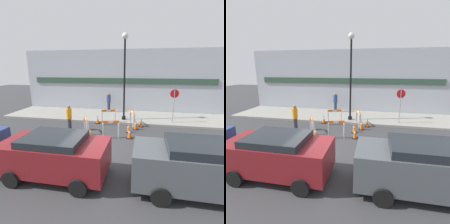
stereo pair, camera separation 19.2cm
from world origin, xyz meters
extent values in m
plane|color=#38383A|center=(0.00, 0.00, 0.00)|extent=(60.00, 60.00, 0.00)
cube|color=gray|center=(0.00, 6.41, 0.07)|extent=(18.00, 3.81, 0.14)
cube|color=#A3A8B2|center=(0.00, 8.39, 2.75)|extent=(18.00, 0.12, 5.50)
cube|color=#2D4738|center=(0.00, 8.28, 2.80)|extent=(16.20, 0.10, 0.50)
cylinder|color=black|center=(0.78, 5.30, 0.26)|extent=(0.29, 0.29, 0.24)
cylinder|color=black|center=(0.78, 5.30, 3.00)|extent=(0.13, 0.13, 5.72)
sphere|color=silver|center=(0.78, 5.30, 6.03)|extent=(0.44, 0.44, 0.44)
cylinder|color=gray|center=(4.29, 5.18, 1.31)|extent=(0.06, 0.06, 2.34)
cylinder|color=red|center=(4.29, 5.18, 2.21)|extent=(0.60, 0.09, 0.60)
cube|color=white|center=(-1.46, 2.86, 0.40)|extent=(0.14, 0.12, 0.80)
cube|color=white|center=(-1.02, 2.13, 0.40)|extent=(0.14, 0.12, 0.80)
cube|color=orange|center=(-1.24, 2.49, 0.88)|extent=(0.48, 0.80, 0.15)
cube|color=white|center=(-1.24, 2.49, 0.88)|extent=(0.16, 0.25, 0.14)
cube|color=white|center=(0.02, 1.74, 0.45)|extent=(0.09, 0.14, 0.90)
cube|color=white|center=(0.88, 1.97, 0.45)|extent=(0.09, 0.14, 0.90)
cube|color=orange|center=(0.45, 1.86, 0.98)|extent=(0.92, 0.27, 0.15)
cube|color=white|center=(0.45, 1.86, 0.98)|extent=(0.28, 0.10, 0.14)
cube|color=white|center=(1.62, 4.06, 0.45)|extent=(0.14, 0.11, 0.91)
cube|color=white|center=(1.31, 4.64, 0.45)|extent=(0.14, 0.11, 0.91)
cube|color=orange|center=(1.47, 4.35, 0.98)|extent=(0.36, 0.65, 0.15)
cube|color=white|center=(1.47, 4.35, 0.98)|extent=(0.13, 0.21, 0.14)
cube|color=white|center=(0.25, 4.49, 0.46)|extent=(0.10, 0.14, 0.92)
cube|color=white|center=(-0.63, 4.21, 0.46)|extent=(0.10, 0.14, 0.92)
cube|color=orange|center=(-0.19, 4.35, 1.00)|extent=(0.95, 0.32, 0.15)
cube|color=white|center=(-0.19, 4.35, 1.00)|extent=(0.29, 0.12, 0.14)
cube|color=black|center=(-1.02, 4.40, 0.02)|extent=(0.30, 0.30, 0.04)
cone|color=orange|center=(-1.02, 4.40, 0.34)|extent=(0.23, 0.22, 0.60)
cylinder|color=white|center=(-1.02, 4.40, 0.37)|extent=(0.13, 0.13, 0.08)
cube|color=black|center=(1.36, 2.98, 0.02)|extent=(0.30, 0.30, 0.04)
cone|color=orange|center=(1.36, 2.98, 0.33)|extent=(0.23, 0.22, 0.59)
cylinder|color=white|center=(1.36, 2.98, 0.36)|extent=(0.13, 0.13, 0.08)
cube|color=black|center=(1.50, 2.03, 0.02)|extent=(0.30, 0.30, 0.04)
cone|color=orange|center=(1.50, 2.03, 0.34)|extent=(0.23, 0.22, 0.60)
cylinder|color=white|center=(1.50, 2.03, 0.37)|extent=(0.13, 0.13, 0.08)
cube|color=black|center=(1.77, 3.58, 0.02)|extent=(0.30, 0.30, 0.04)
cone|color=orange|center=(1.77, 3.58, 0.39)|extent=(0.23, 0.22, 0.70)
cylinder|color=white|center=(1.77, 3.58, 0.43)|extent=(0.13, 0.13, 0.10)
cube|color=black|center=(-0.73, 1.70, 0.02)|extent=(0.30, 0.30, 0.04)
cone|color=orange|center=(-0.73, 1.70, 0.34)|extent=(0.23, 0.23, 0.60)
cylinder|color=white|center=(-0.73, 1.70, 0.37)|extent=(0.13, 0.13, 0.08)
cube|color=black|center=(2.12, 4.24, 0.02)|extent=(0.30, 0.30, 0.04)
cone|color=orange|center=(2.12, 4.24, 0.31)|extent=(0.22, 0.22, 0.54)
cylinder|color=white|center=(2.12, 4.24, 0.33)|extent=(0.13, 0.13, 0.07)
cylinder|color=#33333D|center=(-2.40, 2.65, 0.39)|extent=(0.31, 0.31, 0.79)
cylinder|color=orange|center=(-2.40, 2.65, 1.11)|extent=(0.42, 0.42, 0.65)
sphere|color=#8E6647|center=(-2.40, 2.65, 1.55)|extent=(0.28, 0.28, 0.22)
cylinder|color=#33333D|center=(-0.84, 7.55, 0.54)|extent=(0.36, 0.36, 0.80)
cylinder|color=navy|center=(-0.84, 7.55, 1.28)|extent=(0.50, 0.50, 0.67)
sphere|color=tan|center=(-0.84, 7.55, 1.72)|extent=(0.29, 0.29, 0.21)
cube|color=maroon|center=(-0.86, -2.04, 0.83)|extent=(3.83, 1.79, 1.06)
cube|color=#1E2328|center=(-0.86, -2.04, 1.36)|extent=(2.11, 1.64, 0.49)
cylinder|color=black|center=(0.33, -1.15, 0.30)|extent=(0.60, 0.18, 0.60)
cylinder|color=black|center=(0.33, -2.93, 0.30)|extent=(0.60, 0.18, 0.60)
cylinder|color=black|center=(-2.04, -1.15, 0.30)|extent=(0.60, 0.18, 0.60)
cylinder|color=black|center=(-2.04, -2.93, 0.30)|extent=(0.60, 0.18, 0.60)
cube|color=#4C5156|center=(4.24, -2.04, 0.88)|extent=(4.56, 1.65, 1.16)
cube|color=#1E2328|center=(4.24, -2.04, 1.46)|extent=(2.51, 1.52, 0.53)
cylinder|color=black|center=(2.83, -1.21, 0.30)|extent=(0.60, 0.18, 0.60)
cylinder|color=black|center=(2.83, -2.87, 0.30)|extent=(0.60, 0.18, 0.60)
camera|label=1|loc=(2.22, -7.34, 3.92)|focal=28.00mm
camera|label=2|loc=(2.41, -7.31, 3.92)|focal=28.00mm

